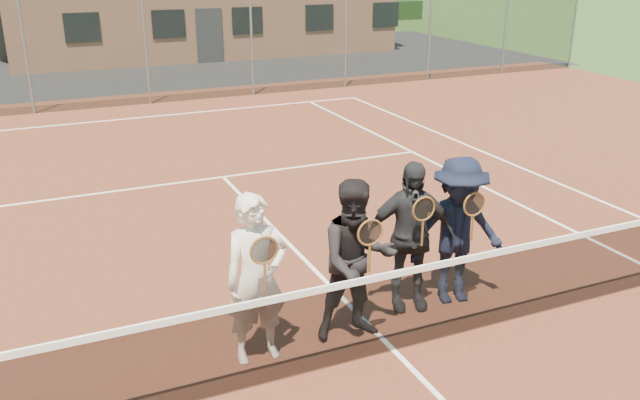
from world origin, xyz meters
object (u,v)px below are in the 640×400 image
(player_c, at_px, (409,236))
(player_d, at_px, (458,231))
(player_b, at_px, (357,261))
(player_a, at_px, (256,279))
(tennis_net, at_px, (395,308))

(player_c, xyz_separation_m, player_d, (0.59, -0.11, -0.00))
(player_d, bearing_deg, player_c, 169.94)
(player_b, relative_size, player_c, 1.00)
(player_b, xyz_separation_m, player_c, (0.85, 0.35, 0.00))
(player_a, bearing_deg, tennis_net, -19.78)
(player_b, bearing_deg, player_d, 9.55)
(player_b, xyz_separation_m, player_d, (1.44, 0.24, -0.00))
(player_d, bearing_deg, tennis_net, -150.31)
(tennis_net, xyz_separation_m, player_d, (1.22, 0.70, 0.38))
(player_c, relative_size, player_d, 1.00)
(player_c, bearing_deg, tennis_net, -128.07)
(player_c, distance_m, player_d, 0.60)
(player_b, bearing_deg, player_c, 22.30)
(player_d, bearing_deg, player_a, -175.19)
(player_a, bearing_deg, player_b, -1.41)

